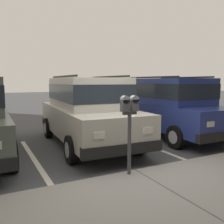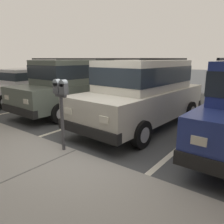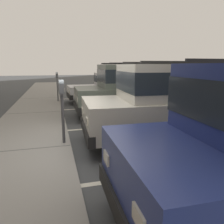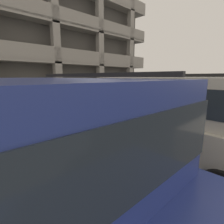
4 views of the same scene
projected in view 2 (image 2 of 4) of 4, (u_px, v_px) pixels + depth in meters
name	position (u px, v px, depth m)	size (l,w,h in m)	color
ground_plane	(83.00, 154.00, 4.87)	(80.00, 80.00, 0.10)	#444749
sidewalk	(31.00, 173.00, 3.84)	(40.00, 2.20, 0.12)	gray
parking_stall_lines	(78.00, 124.00, 6.89)	(13.05, 4.80, 0.01)	silver
silver_suv	(143.00, 91.00, 6.49)	(2.18, 4.86, 2.03)	beige
dark_hatchback	(74.00, 83.00, 8.41)	(2.09, 4.82, 2.03)	#5B665B
blue_coupe	(23.00, 84.00, 10.43)	(1.96, 4.54, 1.54)	silver
parking_meter_near	(61.00, 98.00, 4.42)	(0.35, 0.12, 1.50)	#47474C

